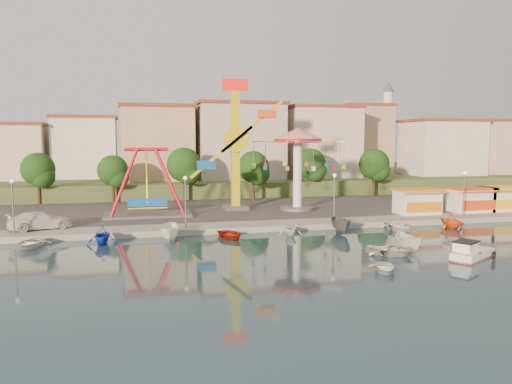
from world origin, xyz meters
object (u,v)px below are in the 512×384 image
object	(u,v)px
kamikaze_tower	(239,149)
wave_swinger	(298,150)
skiff	(409,242)
van	(40,221)
cabin_motorboat	(471,254)
pirate_ship_ride	(147,184)
rowboat_a	(389,250)

from	to	relation	value
kamikaze_tower	wave_swinger	distance (m)	7.47
skiff	van	size ratio (longest dim) A/B	0.62
kamikaze_tower	cabin_motorboat	xyz separation A→B (m)	(13.16, -28.07, -7.99)
skiff	pirate_ship_ride	bearing A→B (deg)	136.51
pirate_ship_ride	cabin_motorboat	bearing A→B (deg)	-45.93
wave_swinger	pirate_ship_ride	bearing A→B (deg)	-177.42
kamikaze_tower	rowboat_a	size ratio (longest dim) A/B	4.17
van	pirate_ship_ride	bearing A→B (deg)	-78.44
kamikaze_tower	cabin_motorboat	world-z (taller)	kamikaze_tower
wave_swinger	rowboat_a	size ratio (longest dim) A/B	2.93
cabin_motorboat	rowboat_a	xyz separation A→B (m)	(-5.65, 2.82, -0.02)
pirate_ship_ride	skiff	distance (m)	30.63
pirate_ship_ride	kamikaze_tower	bearing A→B (deg)	12.71
kamikaze_tower	van	world-z (taller)	kamikaze_tower
van	wave_swinger	bearing A→B (deg)	-96.11
cabin_motorboat	skiff	xyz separation A→B (m)	(-3.11, 4.03, 0.29)
rowboat_a	cabin_motorboat	bearing A→B (deg)	-76.19
van	kamikaze_tower	bearing A→B (deg)	-87.76
skiff	rowboat_a	bearing A→B (deg)	-153.17
pirate_ship_ride	wave_swinger	size ratio (longest dim) A/B	0.86
kamikaze_tower	wave_swinger	bearing A→B (deg)	-13.57
skiff	cabin_motorboat	bearing A→B (deg)	-51.00
cabin_motorboat	van	bearing A→B (deg)	120.46
kamikaze_tower	rowboat_a	bearing A→B (deg)	-73.44
kamikaze_tower	skiff	world-z (taller)	kamikaze_tower
rowboat_a	van	bearing A→B (deg)	101.91
kamikaze_tower	cabin_motorboat	size ratio (longest dim) A/B	3.42
pirate_ship_ride	rowboat_a	xyz separation A→B (m)	(19.02, -22.66, -3.98)
rowboat_a	van	xyz separation A→B (m)	(-29.64, 16.04, 1.07)
wave_swinger	van	bearing A→B (deg)	-165.75
pirate_ship_ride	van	world-z (taller)	pirate_ship_ride
wave_swinger	rowboat_a	world-z (taller)	wave_swinger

